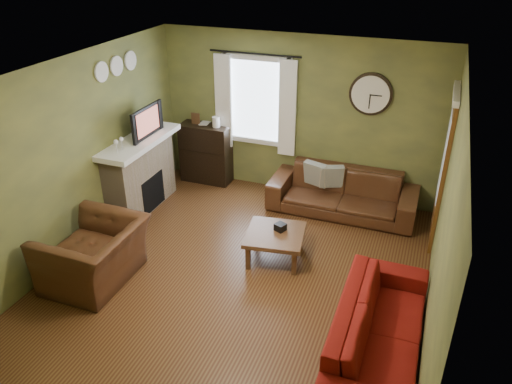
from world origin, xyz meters
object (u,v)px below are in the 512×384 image
(bookshelf, at_px, (206,153))
(sofa_brown, at_px, (342,192))
(sofa_red, at_px, (379,331))
(armchair, at_px, (94,254))
(coffee_table, at_px, (275,245))

(bookshelf, distance_m, sofa_brown, 2.48)
(sofa_red, bearing_deg, armchair, 89.40)
(sofa_brown, xyz_separation_m, coffee_table, (-0.57, -1.58, -0.13))
(armchair, distance_m, coffee_table, 2.32)
(sofa_red, distance_m, armchair, 3.50)
(bookshelf, height_order, sofa_red, bookshelf)
(bookshelf, relative_size, armchair, 0.87)
(armchair, bearing_deg, bookshelf, 178.36)
(bookshelf, distance_m, sofa_red, 4.63)
(bookshelf, bearing_deg, sofa_brown, -5.97)
(armchair, xyz_separation_m, coffee_table, (1.96, 1.23, -0.18))
(sofa_brown, bearing_deg, coffee_table, -109.88)
(sofa_red, bearing_deg, sofa_brown, 18.78)
(bookshelf, xyz_separation_m, armchair, (-0.07, -3.07, -0.13))
(bookshelf, height_order, armchair, bookshelf)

